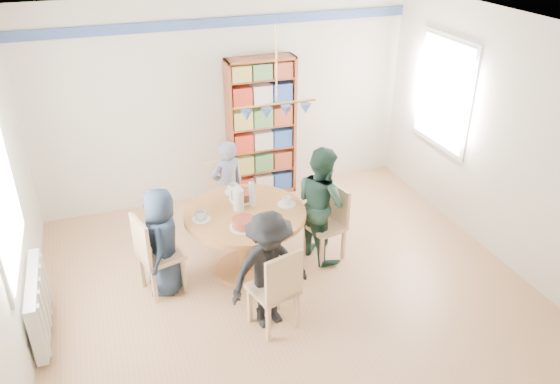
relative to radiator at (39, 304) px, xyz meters
name	(u,v)px	position (x,y,z in m)	size (l,w,h in m)	color
ground	(293,298)	(2.42, -0.30, -0.35)	(5.00, 5.00, 0.00)	tan
room_shell	(241,124)	(2.16, 0.57, 1.30)	(5.00, 5.00, 5.00)	white
radiator	(39,304)	(0.00, 0.00, 0.00)	(0.12, 1.00, 0.60)	silver
dining_table	(246,227)	(2.11, 0.33, 0.21)	(1.30, 1.30, 0.75)	olive
chair_left	(153,252)	(1.10, 0.28, 0.15)	(0.50, 0.50, 0.91)	#D2AE81
chair_right	(330,219)	(3.09, 0.30, 0.12)	(0.46, 0.46, 0.86)	#D2AE81
chair_far	(224,191)	(2.13, 1.39, 0.12)	(0.40, 0.40, 0.85)	#D2AE81
chair_near	(277,287)	(2.11, -0.69, 0.15)	(0.49, 0.49, 0.91)	#D2AE81
person_left	(163,241)	(1.22, 0.30, 0.24)	(0.58, 0.37, 1.18)	#192638
person_right	(321,203)	(3.00, 0.35, 0.32)	(0.66, 0.51, 1.35)	#193329
person_far	(228,186)	(2.15, 1.26, 0.24)	(0.43, 0.28, 1.19)	gray
person_near	(269,271)	(2.07, -0.56, 0.26)	(0.79, 0.46, 1.23)	black
bookshelf	(261,130)	(2.84, 2.04, 0.60)	(0.92, 0.27, 1.92)	brown
tableware	(242,206)	(2.08, 0.36, 0.47)	(1.13, 1.13, 0.30)	white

